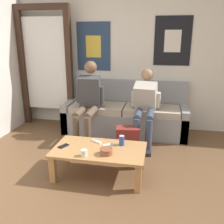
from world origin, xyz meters
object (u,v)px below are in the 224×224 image
object	(u,v)px
cell_phone	(64,146)
game_controller_near_right	(109,145)
game_controller_near_left	(97,141)
coffee_table	(99,153)
backpack	(128,140)
couch	(125,116)
person_seated_adult	(88,99)
ceramic_bowl	(106,151)
person_seated_teen	(145,103)
pillar_candle	(84,153)
drink_can_blue	(122,140)

from	to	relation	value
cell_phone	game_controller_near_right	bearing A→B (deg)	13.07
game_controller_near_left	cell_phone	distance (m)	0.42
coffee_table	game_controller_near_left	distance (m)	0.19
cell_phone	game_controller_near_left	bearing A→B (deg)	27.75
game_controller_near_left	backpack	bearing A→B (deg)	58.38
game_controller_near_left	coffee_table	bearing A→B (deg)	-66.19
couch	person_seated_adult	world-z (taller)	person_seated_adult
backpack	cell_phone	distance (m)	1.02
couch	backpack	size ratio (longest dim) A/B	5.60
ceramic_bowl	person_seated_teen	bearing A→B (deg)	74.95
pillar_candle	drink_can_blue	world-z (taller)	drink_can_blue
backpack	ceramic_bowl	size ratio (longest dim) A/B	2.53
couch	person_seated_adult	bearing A→B (deg)	-144.02
person_seated_adult	drink_can_blue	distance (m)	1.20
coffee_table	drink_can_blue	bearing A→B (deg)	30.94
person_seated_adult	game_controller_near_right	world-z (taller)	person_seated_adult
couch	person_seated_teen	world-z (taller)	person_seated_teen
couch	person_seated_adult	xyz separation A→B (m)	(-0.54, -0.39, 0.38)
backpack	pillar_candle	xyz separation A→B (m)	(-0.37, -0.91, 0.21)
backpack	game_controller_near_right	xyz separation A→B (m)	(-0.16, -0.60, 0.19)
coffee_table	drink_can_blue	distance (m)	0.31
backpack	game_controller_near_left	bearing A→B (deg)	-121.62
game_controller_near_left	cell_phone	bearing A→B (deg)	-152.25
coffee_table	person_seated_adult	distance (m)	1.24
coffee_table	person_seated_teen	xyz separation A→B (m)	(0.46, 1.14, 0.33)
person_seated_teen	game_controller_near_right	world-z (taller)	person_seated_teen
couch	drink_can_blue	xyz separation A→B (m)	(0.15, -1.33, 0.12)
coffee_table	game_controller_near_right	world-z (taller)	game_controller_near_right
person_seated_adult	game_controller_near_left	xyz separation A→B (m)	(0.37, -0.92, -0.31)
couch	backpack	distance (m)	0.81
person_seated_teen	game_controller_near_right	xyz separation A→B (m)	(-0.36, -1.04, -0.26)
ceramic_bowl	coffee_table	bearing A→B (deg)	131.93
coffee_table	game_controller_near_right	distance (m)	0.15
pillar_candle	game_controller_near_right	xyz separation A→B (m)	(0.21, 0.31, -0.03)
coffee_table	ceramic_bowl	xyz separation A→B (m)	(0.12, -0.13, 0.10)
cell_phone	backpack	bearing A→B (deg)	46.17
pillar_candle	game_controller_near_left	xyz separation A→B (m)	(0.05, 0.38, -0.03)
ceramic_bowl	pillar_candle	xyz separation A→B (m)	(-0.23, -0.09, -0.00)
coffee_table	person_seated_adult	size ratio (longest dim) A/B	0.88
couch	pillar_candle	size ratio (longest dim) A/B	23.80
coffee_table	backpack	distance (m)	0.75
backpack	cell_phone	xyz separation A→B (m)	(-0.69, -0.72, 0.18)
person_seated_adult	person_seated_teen	world-z (taller)	person_seated_adult
person_seated_teen	pillar_candle	distance (m)	1.50
drink_can_blue	pillar_candle	bearing A→B (deg)	-135.14
backpack	cell_phone	world-z (taller)	backpack
coffee_table	person_seated_adult	bearing A→B (deg)	112.37
ceramic_bowl	backpack	bearing A→B (deg)	80.60
couch	drink_can_blue	world-z (taller)	couch
coffee_table	backpack	bearing A→B (deg)	70.10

